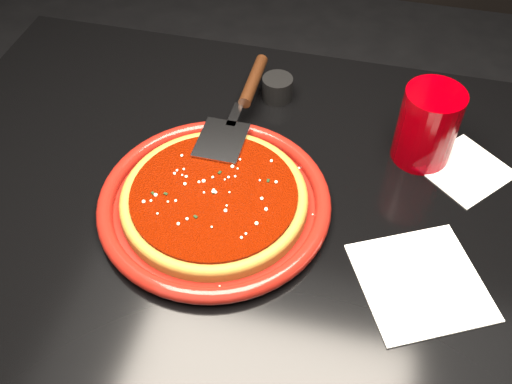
# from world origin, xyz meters

# --- Properties ---
(floor) EXTENTS (4.00, 4.00, 0.01)m
(floor) POSITION_xyz_m (0.00, 0.00, -0.01)
(floor) COLOR black
(floor) RESTS_ON ground
(table) EXTENTS (1.20, 0.80, 0.75)m
(table) POSITION_xyz_m (0.00, 0.00, 0.38)
(table) COLOR black
(table) RESTS_ON floor
(plate) EXTENTS (0.43, 0.43, 0.03)m
(plate) POSITION_xyz_m (-0.06, -0.04, 0.76)
(plate) COLOR maroon
(plate) RESTS_ON table
(pizza_crust) EXTENTS (0.34, 0.34, 0.01)m
(pizza_crust) POSITION_xyz_m (-0.06, -0.04, 0.77)
(pizza_crust) COLOR brown
(pizza_crust) RESTS_ON plate
(pizza_crust_rim) EXTENTS (0.34, 0.34, 0.02)m
(pizza_crust_rim) POSITION_xyz_m (-0.06, -0.04, 0.78)
(pizza_crust_rim) COLOR brown
(pizza_crust_rim) RESTS_ON plate
(pizza_sauce) EXTENTS (0.30, 0.30, 0.01)m
(pizza_sauce) POSITION_xyz_m (-0.06, -0.04, 0.78)
(pizza_sauce) COLOR #680E00
(pizza_sauce) RESTS_ON plate
(parmesan_dusting) EXTENTS (0.25, 0.25, 0.01)m
(parmesan_dusting) POSITION_xyz_m (-0.06, -0.04, 0.79)
(parmesan_dusting) COLOR #FAEDC6
(parmesan_dusting) RESTS_ON plate
(basil_flecks) EXTENTS (0.23, 0.23, 0.00)m
(basil_flecks) POSITION_xyz_m (-0.06, -0.04, 0.79)
(basil_flecks) COLOR black
(basil_flecks) RESTS_ON plate
(pizza_server) EXTENTS (0.09, 0.33, 0.02)m
(pizza_server) POSITION_xyz_m (-0.07, 0.15, 0.80)
(pizza_server) COLOR #ACAEB4
(pizza_server) RESTS_ON plate
(cup) EXTENTS (0.11, 0.11, 0.14)m
(cup) POSITION_xyz_m (0.25, 0.15, 0.82)
(cup) COLOR #880005
(cup) RESTS_ON table
(napkin_a) EXTENTS (0.23, 0.23, 0.00)m
(napkin_a) POSITION_xyz_m (0.27, -0.11, 0.75)
(napkin_a) COLOR white
(napkin_a) RESTS_ON table
(napkin_b) EXTENTS (0.18, 0.18, 0.00)m
(napkin_b) POSITION_xyz_m (0.33, 0.13, 0.75)
(napkin_b) COLOR white
(napkin_b) RESTS_ON table
(ramekin) EXTENTS (0.06, 0.06, 0.04)m
(ramekin) POSITION_xyz_m (-0.02, 0.25, 0.77)
(ramekin) COLOR black
(ramekin) RESTS_ON table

